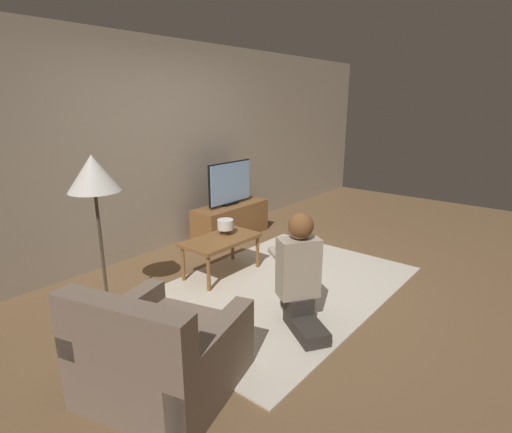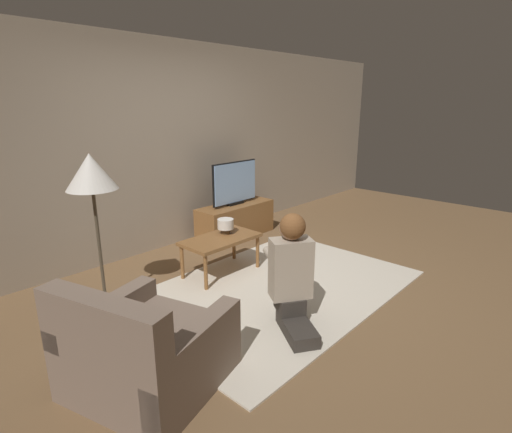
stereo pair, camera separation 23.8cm
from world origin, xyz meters
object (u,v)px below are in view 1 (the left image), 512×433
at_px(tv, 230,183).
at_px(armchair, 161,356).
at_px(coffee_table, 221,243).
at_px(person_kneeling, 299,270).
at_px(table_lamp, 226,225).
at_px(floor_lamp, 94,180).

bearing_deg(tv, armchair, -145.34).
height_order(coffee_table, person_kneeling, person_kneeling).
relative_size(tv, table_lamp, 4.42).
bearing_deg(tv, coffee_table, -141.46).
xyz_separation_m(armchair, person_kneeling, (1.25, -0.24, 0.25)).
xyz_separation_m(coffee_table, person_kneeling, (-0.32, -1.22, 0.13)).
xyz_separation_m(coffee_table, table_lamp, (0.14, 0.06, 0.15)).
distance_m(tv, table_lamp, 1.19).
bearing_deg(floor_lamp, armchair, -105.24).
height_order(tv, table_lamp, tv).
bearing_deg(table_lamp, floor_lamp, 171.33).
relative_size(floor_lamp, person_kneeling, 1.46).
bearing_deg(tv, person_kneeling, -123.40).
height_order(person_kneeling, table_lamp, person_kneeling).
height_order(tv, armchair, tv).
distance_m(floor_lamp, armchair, 1.61).
bearing_deg(floor_lamp, tv, 13.67).
bearing_deg(coffee_table, floor_lamp, 167.80).
height_order(coffee_table, armchair, armchair).
relative_size(coffee_table, floor_lamp, 0.59).
bearing_deg(armchair, coffee_table, -74.12).
distance_m(floor_lamp, table_lamp, 1.55).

